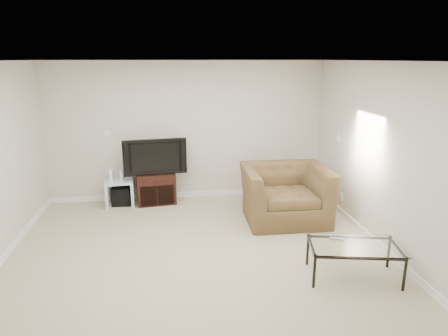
{
  "coord_description": "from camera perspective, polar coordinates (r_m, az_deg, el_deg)",
  "views": [
    {
      "loc": [
        -0.3,
        -4.66,
        2.53
      ],
      "look_at": [
        0.5,
        1.2,
        0.9
      ],
      "focal_mm": 32.0,
      "sensor_mm": 36.0,
      "label": 1
    }
  ],
  "objects": [
    {
      "name": "floor",
      "position": [
        5.31,
        -3.69,
        -13.08
      ],
      "size": [
        5.0,
        5.0,
        0.0
      ],
      "primitive_type": "plane",
      "color": "tan",
      "rests_on": "ground"
    },
    {
      "name": "ceiling",
      "position": [
        4.67,
        -4.23,
        15.0
      ],
      "size": [
        5.0,
        5.0,
        0.0
      ],
      "primitive_type": "plane",
      "color": "white",
      "rests_on": "ground"
    },
    {
      "name": "wall_back",
      "position": [
        7.28,
        -5.31,
        5.22
      ],
      "size": [
        5.0,
        0.02,
        2.5
      ],
      "primitive_type": "cube",
      "color": "silver",
      "rests_on": "ground"
    },
    {
      "name": "wall_right",
      "position": [
        5.58,
        22.58,
        0.96
      ],
      "size": [
        0.02,
        5.0,
        2.5
      ],
      "primitive_type": "cube",
      "color": "silver",
      "rests_on": "ground"
    },
    {
      "name": "plate_back",
      "position": [
        7.34,
        -16.32,
        4.75
      ],
      "size": [
        0.12,
        0.02,
        0.12
      ],
      "primitive_type": "cube",
      "color": "white",
      "rests_on": "wall_back"
    },
    {
      "name": "plate_right_switch",
      "position": [
        6.97,
        15.99,
        4.23
      ],
      "size": [
        0.02,
        0.09,
        0.13
      ],
      "primitive_type": "cube",
      "color": "white",
      "rests_on": "wall_right"
    },
    {
      "name": "plate_right_outlet",
      "position": [
        6.95,
        16.39,
        -3.97
      ],
      "size": [
        0.02,
        0.08,
        0.12
      ],
      "primitive_type": "cube",
      "color": "white",
      "rests_on": "wall_right"
    },
    {
      "name": "tv_stand",
      "position": [
        7.3,
        -9.7,
        -2.75
      ],
      "size": [
        0.73,
        0.55,
        0.56
      ],
      "primitive_type": null,
      "rotation": [
        0.0,
        0.0,
        0.12
      ],
      "color": "black",
      "rests_on": "floor"
    },
    {
      "name": "dvd_player",
      "position": [
        7.21,
        -9.74,
        -1.42
      ],
      "size": [
        0.41,
        0.31,
        0.05
      ],
      "primitive_type": "cube",
      "rotation": [
        0.0,
        0.0,
        0.12
      ],
      "color": "black",
      "rests_on": "tv_stand"
    },
    {
      "name": "television",
      "position": [
        7.11,
        -9.9,
        1.77
      ],
      "size": [
        1.04,
        0.32,
        0.63
      ],
      "primitive_type": "imported",
      "rotation": [
        0.0,
        0.0,
        0.12
      ],
      "color": "black",
      "rests_on": "tv_stand"
    },
    {
      "name": "side_table",
      "position": [
        7.34,
        -14.68,
        -3.36
      ],
      "size": [
        0.53,
        0.53,
        0.46
      ],
      "primitive_type": null,
      "rotation": [
        0.0,
        0.0,
        0.1
      ],
      "color": "silver",
      "rests_on": "floor"
    },
    {
      "name": "subwoofer",
      "position": [
        7.38,
        -14.42,
        -3.8
      ],
      "size": [
        0.33,
        0.33,
        0.32
      ],
      "primitive_type": "cube",
      "rotation": [
        0.0,
        0.0,
        -0.04
      ],
      "color": "black",
      "rests_on": "floor"
    },
    {
      "name": "game_console",
      "position": [
        7.23,
        -15.78,
        -0.94
      ],
      "size": [
        0.05,
        0.15,
        0.21
      ],
      "primitive_type": "cube",
      "rotation": [
        0.0,
        0.0,
        -0.0
      ],
      "color": "white",
      "rests_on": "side_table"
    },
    {
      "name": "game_case",
      "position": [
        7.23,
        -14.4,
        -0.97
      ],
      "size": [
        0.05,
        0.14,
        0.18
      ],
      "primitive_type": "cube",
      "rotation": [
        0.0,
        0.0,
        -0.03
      ],
      "color": "silver",
      "rests_on": "side_table"
    },
    {
      "name": "recliner",
      "position": [
        6.43,
        8.82,
        -2.41
      ],
      "size": [
        1.35,
        0.9,
        1.17
      ],
      "primitive_type": "imported",
      "rotation": [
        0.0,
        0.0,
        -0.02
      ],
      "color": "brown",
      "rests_on": "floor"
    },
    {
      "name": "coffee_table",
      "position": [
        5.1,
        17.99,
        -12.5
      ],
      "size": [
        1.17,
        0.8,
        0.42
      ],
      "primitive_type": null,
      "rotation": [
        0.0,
        0.0,
        -0.2
      ],
      "color": "black",
      "rests_on": "floor"
    },
    {
      "name": "remote",
      "position": [
        5.06,
        15.77,
        -9.7
      ],
      "size": [
        0.17,
        0.1,
        0.02
      ],
      "primitive_type": "cube",
      "rotation": [
        0.0,
        0.0,
        -0.34
      ],
      "color": "#B2B2B7",
      "rests_on": "coffee_table"
    }
  ]
}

